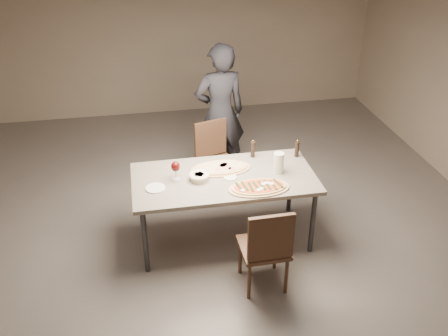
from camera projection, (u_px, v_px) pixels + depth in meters
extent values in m
plane|color=#5A534D|center=(224.00, 238.00, 5.27)|extent=(7.00, 7.00, 0.00)
plane|color=gray|center=(181.00, 24.00, 7.57)|extent=(6.00, 0.00, 6.00)
cube|color=gray|center=(224.00, 179.00, 4.91)|extent=(1.80, 0.90, 0.04)
cylinder|color=#333335|center=(145.00, 241.00, 4.65)|extent=(0.05, 0.05, 0.71)
cylinder|color=#333335|center=(313.00, 222.00, 4.91)|extent=(0.05, 0.05, 0.71)
cylinder|color=#333335|center=(142.00, 199.00, 5.28)|extent=(0.05, 0.05, 0.71)
cylinder|color=#333335|center=(290.00, 184.00, 5.54)|extent=(0.05, 0.05, 0.71)
ellipsoid|color=white|center=(243.00, 190.00, 4.61)|extent=(0.05, 0.05, 0.01)
ellipsoid|color=white|center=(263.00, 184.00, 4.71)|extent=(0.05, 0.05, 0.01)
ellipsoid|color=white|center=(272.00, 183.00, 4.72)|extent=(0.05, 0.05, 0.01)
ellipsoid|color=white|center=(259.00, 190.00, 4.62)|extent=(0.05, 0.05, 0.01)
ellipsoid|color=white|center=(266.00, 183.00, 4.73)|extent=(0.05, 0.05, 0.01)
ellipsoid|color=white|center=(270.00, 183.00, 4.72)|extent=(0.05, 0.05, 0.01)
ellipsoid|color=white|center=(261.00, 188.00, 4.64)|extent=(0.05, 0.05, 0.01)
cube|color=#283817|center=(239.00, 187.00, 4.67)|extent=(0.05, 0.17, 0.01)
cube|color=#283817|center=(245.00, 186.00, 4.68)|extent=(0.04, 0.17, 0.01)
cube|color=#283817|center=(251.00, 187.00, 4.67)|extent=(0.03, 0.17, 0.01)
cube|color=#283817|center=(256.00, 186.00, 4.68)|extent=(0.05, 0.17, 0.01)
cube|color=#283817|center=(262.00, 185.00, 4.69)|extent=(0.05, 0.17, 0.01)
cube|color=#283817|center=(267.00, 185.00, 4.70)|extent=(0.04, 0.17, 0.01)
cube|color=#283817|center=(273.00, 185.00, 4.70)|extent=(0.04, 0.17, 0.01)
cube|color=#283817|center=(278.00, 183.00, 4.73)|extent=(0.07, 0.17, 0.01)
cylinder|color=#DC8B87|center=(218.00, 169.00, 4.96)|extent=(0.07, 0.07, 0.00)
cylinder|color=#DC8B87|center=(222.00, 165.00, 5.03)|extent=(0.07, 0.07, 0.00)
cylinder|color=#DC8B87|center=(232.00, 169.00, 4.97)|extent=(0.07, 0.07, 0.00)
cylinder|color=#DC8B87|center=(206.00, 171.00, 4.92)|extent=(0.07, 0.07, 0.00)
cylinder|color=#DC8B87|center=(224.00, 164.00, 5.05)|extent=(0.07, 0.07, 0.00)
cylinder|color=#DC8B87|center=(223.00, 166.00, 5.02)|extent=(0.07, 0.07, 0.00)
cylinder|color=#DC8B87|center=(225.00, 165.00, 5.04)|extent=(0.07, 0.07, 0.00)
cylinder|color=#DC8B87|center=(228.00, 168.00, 4.98)|extent=(0.07, 0.07, 0.00)
cylinder|color=#F3E2C5|center=(199.00, 177.00, 4.83)|extent=(0.17, 0.17, 0.07)
torus|color=#F3E2C5|center=(199.00, 175.00, 4.82)|extent=(0.20, 0.20, 0.03)
cube|color=olive|center=(202.00, 176.00, 4.83)|extent=(0.06, 0.06, 0.04)
cube|color=olive|center=(200.00, 175.00, 4.84)|extent=(0.07, 0.07, 0.04)
cube|color=olive|center=(197.00, 175.00, 4.83)|extent=(0.06, 0.07, 0.04)
cube|color=olive|center=(197.00, 177.00, 4.81)|extent=(0.06, 0.05, 0.04)
cube|color=olive|center=(200.00, 177.00, 4.81)|extent=(0.05, 0.05, 0.04)
cylinder|color=white|center=(230.00, 177.00, 4.88)|extent=(0.13, 0.13, 0.01)
cylinder|color=#AF9940|center=(230.00, 177.00, 4.87)|extent=(0.09, 0.09, 0.00)
cylinder|color=black|center=(253.00, 150.00, 5.22)|extent=(0.04, 0.04, 0.16)
cylinder|color=black|center=(253.00, 143.00, 5.18)|extent=(0.05, 0.05, 0.02)
sphere|color=gold|center=(253.00, 141.00, 5.17)|extent=(0.02, 0.02, 0.02)
cylinder|color=black|center=(297.00, 150.00, 5.23)|extent=(0.04, 0.04, 0.16)
cylinder|color=black|center=(297.00, 142.00, 5.18)|extent=(0.05, 0.05, 0.02)
sphere|color=gold|center=(298.00, 141.00, 5.17)|extent=(0.02, 0.02, 0.02)
cylinder|color=silver|center=(279.00, 163.00, 4.92)|extent=(0.10, 0.10, 0.22)
cylinder|color=silver|center=(176.00, 179.00, 4.86)|extent=(0.07, 0.07, 0.01)
cylinder|color=silver|center=(176.00, 175.00, 4.83)|extent=(0.01, 0.01, 0.09)
ellipsoid|color=#45090A|center=(175.00, 167.00, 4.79)|extent=(0.09, 0.09, 0.10)
cylinder|color=white|center=(155.00, 188.00, 4.71)|extent=(0.19, 0.19, 0.01)
cube|color=#432B1C|center=(264.00, 248.00, 4.48)|extent=(0.43, 0.43, 0.04)
cylinder|color=#432B1C|center=(249.00, 281.00, 4.41)|extent=(0.03, 0.03, 0.39)
cylinder|color=#432B1C|center=(286.00, 276.00, 4.47)|extent=(0.03, 0.03, 0.39)
cylinder|color=#432B1C|center=(240.00, 257.00, 4.70)|extent=(0.03, 0.03, 0.39)
cylinder|color=#432B1C|center=(275.00, 252.00, 4.76)|extent=(0.03, 0.03, 0.39)
cube|color=#432B1C|center=(271.00, 238.00, 4.19)|extent=(0.40, 0.05, 0.44)
cube|color=#432B1C|center=(218.00, 164.00, 5.82)|extent=(0.52, 0.52, 0.04)
cylinder|color=#432B1C|center=(224.00, 170.00, 6.12)|extent=(0.03, 0.03, 0.39)
cylinder|color=#432B1C|center=(199.00, 177.00, 5.99)|extent=(0.03, 0.03, 0.39)
cylinder|color=#432B1C|center=(237.00, 183.00, 5.86)|extent=(0.03, 0.03, 0.39)
cylinder|color=#432B1C|center=(211.00, 190.00, 5.72)|extent=(0.03, 0.03, 0.39)
cube|color=#432B1C|center=(210.00, 138.00, 5.84)|extent=(0.39, 0.15, 0.44)
imported|color=black|center=(220.00, 113.00, 6.00)|extent=(0.67, 0.49, 1.71)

